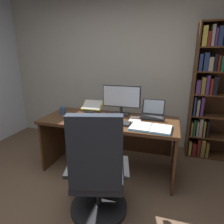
{
  "coord_description": "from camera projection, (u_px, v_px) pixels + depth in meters",
  "views": [
    {
      "loc": [
        0.76,
        -1.18,
        1.59
      ],
      "look_at": [
        0.06,
        1.14,
        0.87
      ],
      "focal_mm": 31.32,
      "sensor_mm": 36.0,
      "label": 1
    }
  ],
  "objects": [
    {
      "name": "wall_back",
      "position": [
        127.0,
        72.0,
        3.45
      ],
      "size": [
        5.12,
        0.12,
        2.57
      ],
      "primitive_type": "cube",
      "color": "beige",
      "rests_on": "ground"
    },
    {
      "name": "desk",
      "position": [
        111.0,
        131.0,
        2.75
      ],
      "size": [
        1.8,
        0.75,
        0.75
      ],
      "color": "#4C2D19",
      "rests_on": "ground"
    },
    {
      "name": "bookshelf",
      "position": [
        216.0,
        93.0,
        2.91
      ],
      "size": [
        0.91,
        0.33,
        2.02
      ],
      "color": "#4C2D19",
      "rests_on": "ground"
    },
    {
      "name": "office_chair",
      "position": [
        97.0,
        176.0,
        1.87
      ],
      "size": [
        0.69,
        0.6,
        1.11
      ],
      "rotation": [
        0.0,
        0.0,
        0.26
      ],
      "color": "#232326",
      "rests_on": "ground"
    },
    {
      "name": "monitor",
      "position": [
        121.0,
        100.0,
        2.76
      ],
      "size": [
        0.54,
        0.16,
        0.42
      ],
      "color": "#232326",
      "rests_on": "desk"
    },
    {
      "name": "laptop",
      "position": [
        153.0,
        114.0,
        2.69
      ],
      "size": [
        0.31,
        0.3,
        0.22
      ],
      "color": "#232326",
      "rests_on": "desk"
    },
    {
      "name": "keyboard",
      "position": [
        113.0,
        122.0,
        2.45
      ],
      "size": [
        0.42,
        0.15,
        0.02
      ],
      "primitive_type": "cube",
      "color": "#232326",
      "rests_on": "desk"
    },
    {
      "name": "computer_mouse",
      "position": [
        91.0,
        120.0,
        2.54
      ],
      "size": [
        0.06,
        0.1,
        0.04
      ],
      "primitive_type": "ellipsoid",
      "color": "#232326",
      "rests_on": "desk"
    },
    {
      "name": "reading_stand_with_book",
      "position": [
        92.0,
        106.0,
        2.99
      ],
      "size": [
        0.31,
        0.26,
        0.14
      ],
      "color": "#232326",
      "rests_on": "desk"
    },
    {
      "name": "open_binder",
      "position": [
        151.0,
        128.0,
        2.28
      ],
      "size": [
        0.5,
        0.34,
        0.02
      ],
      "rotation": [
        0.0,
        0.0,
        -0.07
      ],
      "color": "#2D84C6",
      "rests_on": "desk"
    },
    {
      "name": "notepad",
      "position": [
        135.0,
        119.0,
        2.59
      ],
      "size": [
        0.16,
        0.22,
        0.01
      ],
      "primitive_type": "cube",
      "rotation": [
        0.0,
        0.0,
        0.06
      ],
      "color": "silver",
      "rests_on": "desk"
    },
    {
      "name": "pen",
      "position": [
        137.0,
        119.0,
        2.58
      ],
      "size": [
        0.14,
        0.04,
        0.01
      ],
      "primitive_type": "cylinder",
      "rotation": [
        0.0,
        1.57,
        0.24
      ],
      "color": "maroon",
      "rests_on": "notepad"
    },
    {
      "name": "coffee_mug",
      "position": [
        63.0,
        110.0,
        2.82
      ],
      "size": [
        0.08,
        0.08,
        0.11
      ],
      "primitive_type": "cylinder",
      "color": "#334C7A",
      "rests_on": "desk"
    }
  ]
}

